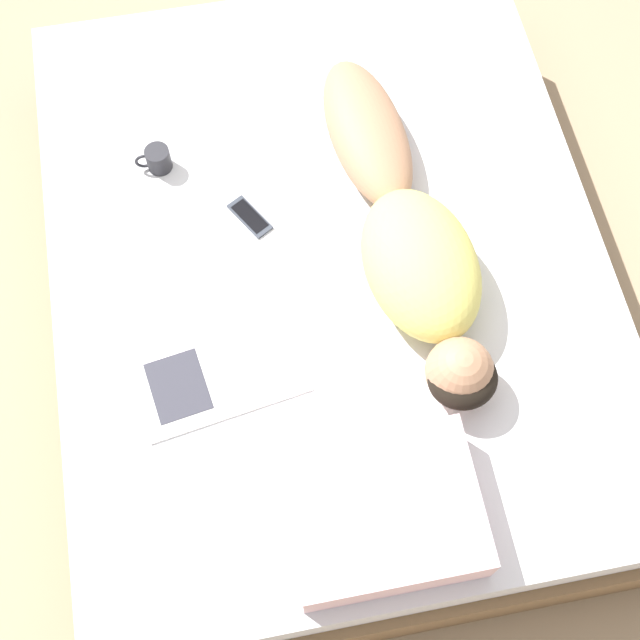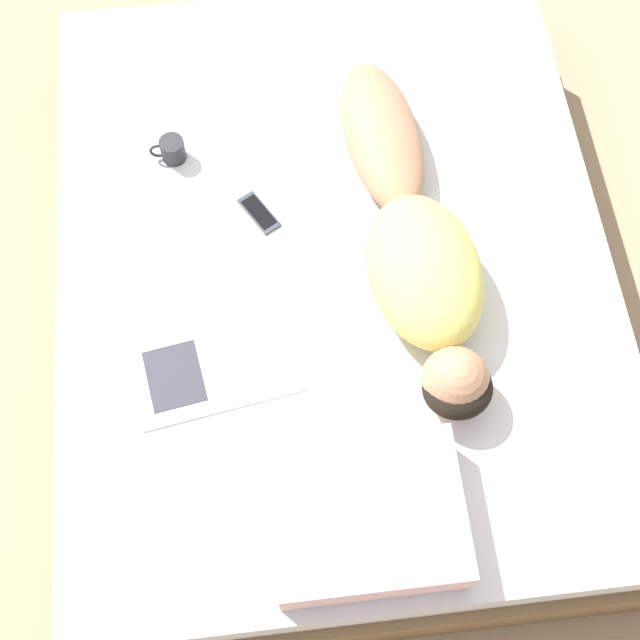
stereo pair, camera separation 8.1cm
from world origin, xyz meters
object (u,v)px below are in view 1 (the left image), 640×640
Objects in this scene: person at (409,239)px; cell_phone at (250,217)px; open_magazine at (217,374)px; coffee_mug at (157,159)px.

cell_phone is (0.46, -0.22, -0.10)m from person.
open_magazine is 0.76m from coffee_mug.
cell_phone is at bearing -118.16° from open_magazine.
person is 7.70× the size of cell_phone.
coffee_mug is 0.36m from cell_phone.
open_magazine is 0.54m from cell_phone.
cell_phone is at bearing 136.37° from coffee_mug.
person reaches higher than coffee_mug.
person reaches higher than open_magazine.
person is 2.48× the size of open_magazine.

